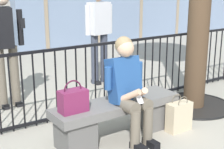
{
  "coord_description": "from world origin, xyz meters",
  "views": [
    {
      "loc": [
        -2.17,
        -3.05,
        1.8
      ],
      "look_at": [
        0.0,
        0.1,
        0.75
      ],
      "focal_mm": 54.22,
      "sensor_mm": 36.0,
      "label": 1
    }
  ],
  "objects_px": {
    "stone_bench": "(117,115)",
    "bystander_at_railing": "(5,40)",
    "handbag_on_bench": "(73,100)",
    "seated_person_with_phone": "(129,86)",
    "shopping_bag": "(179,116)",
    "bystander_further_back": "(99,28)"
  },
  "relations": [
    {
      "from": "bystander_at_railing",
      "to": "bystander_further_back",
      "type": "distance_m",
      "value": 1.79
    },
    {
      "from": "seated_person_with_phone",
      "to": "bystander_further_back",
      "type": "distance_m",
      "value": 2.4
    },
    {
      "from": "seated_person_with_phone",
      "to": "shopping_bag",
      "type": "height_order",
      "value": "seated_person_with_phone"
    },
    {
      "from": "stone_bench",
      "to": "shopping_bag",
      "type": "height_order",
      "value": "shopping_bag"
    },
    {
      "from": "shopping_bag",
      "to": "bystander_further_back",
      "type": "distance_m",
      "value": 2.5
    },
    {
      "from": "bystander_at_railing",
      "to": "bystander_further_back",
      "type": "relative_size",
      "value": 1.0
    },
    {
      "from": "seated_person_with_phone",
      "to": "bystander_further_back",
      "type": "height_order",
      "value": "bystander_further_back"
    },
    {
      "from": "bystander_at_railing",
      "to": "shopping_bag",
      "type": "bearing_deg",
      "value": -55.05
    },
    {
      "from": "seated_person_with_phone",
      "to": "shopping_bag",
      "type": "distance_m",
      "value": 0.82
    },
    {
      "from": "stone_bench",
      "to": "seated_person_with_phone",
      "type": "xyz_separation_m",
      "value": [
        0.07,
        -0.13,
        0.38
      ]
    },
    {
      "from": "shopping_bag",
      "to": "bystander_further_back",
      "type": "relative_size",
      "value": 0.27
    },
    {
      "from": "shopping_bag",
      "to": "handbag_on_bench",
      "type": "bearing_deg",
      "value": 167.31
    },
    {
      "from": "stone_bench",
      "to": "handbag_on_bench",
      "type": "distance_m",
      "value": 0.66
    },
    {
      "from": "stone_bench",
      "to": "bystander_at_railing",
      "type": "distance_m",
      "value": 2.04
    },
    {
      "from": "bystander_further_back",
      "to": "seated_person_with_phone",
      "type": "bearing_deg",
      "value": -114.38
    },
    {
      "from": "handbag_on_bench",
      "to": "shopping_bag",
      "type": "bearing_deg",
      "value": -12.69
    },
    {
      "from": "stone_bench",
      "to": "bystander_at_railing",
      "type": "xyz_separation_m",
      "value": [
        -0.71,
        1.76,
        0.73
      ]
    },
    {
      "from": "handbag_on_bench",
      "to": "shopping_bag",
      "type": "height_order",
      "value": "handbag_on_bench"
    },
    {
      "from": "handbag_on_bench",
      "to": "seated_person_with_phone",
      "type": "bearing_deg",
      "value": -10.33
    },
    {
      "from": "handbag_on_bench",
      "to": "bystander_further_back",
      "type": "xyz_separation_m",
      "value": [
        1.63,
        2.05,
        0.42
      ]
    },
    {
      "from": "stone_bench",
      "to": "seated_person_with_phone",
      "type": "height_order",
      "value": "seated_person_with_phone"
    },
    {
      "from": "shopping_bag",
      "to": "bystander_further_back",
      "type": "height_order",
      "value": "bystander_further_back"
    }
  ]
}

